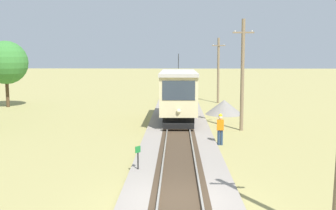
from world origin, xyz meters
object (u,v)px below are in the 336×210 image
Objects in this scene: utility_pole_mid at (218,70)px; trackside_signal_marker at (138,158)px; red_tram at (178,93)px; tree_right_near at (6,63)px; utility_pole_near_tram at (242,74)px; track_worker at (220,128)px; gravel_pile at (224,107)px.

utility_pole_mid is 25.56m from trackside_signal_marker.
red_tram is 1.34× the size of tree_right_near.
utility_pole_near_tram is 15.02m from utility_pole_mid.
utility_pole_near_tram is 4.12× the size of track_worker.
track_worker is (4.08, 5.31, 0.32)m from trackside_signal_marker.
utility_pole_near_tram is 7.65m from gravel_pile.
red_tram is 1.26× the size of utility_pole_mid.
gravel_pile is at bearing 71.19° from trackside_signal_marker.
trackside_signal_marker is at bearing -103.61° from utility_pole_mid.
utility_pole_near_tram is 6.24× the size of trackside_signal_marker.
track_worker is at bearing -95.59° from utility_pole_mid.
gravel_pile is (-0.31, -8.05, -2.88)m from utility_pole_mid.
red_tram is 4.79× the size of track_worker.
red_tram is 12.75m from trackside_signal_marker.
red_tram reaches higher than trackside_signal_marker.
trackside_signal_marker is at bearing -98.01° from red_tram.
red_tram reaches higher than track_worker.
utility_pole_near_tram is 23.53m from tree_right_near.
utility_pole_mid is (4.21, 12.16, 1.30)m from red_tram.
gravel_pile is (5.67, 16.64, -0.05)m from trackside_signal_marker.
utility_pole_mid is at bearing 70.89° from red_tram.
utility_pole_mid reaches higher than gravel_pile.
utility_pole_near_tram is at bearing 58.30° from trackside_signal_marker.
track_worker is (-1.90, -4.37, -2.79)m from utility_pole_near_tram.
gravel_pile is 1.79× the size of track_worker.
utility_pole_mid is 1.07× the size of tree_right_near.
utility_pole_near_tram is (4.21, -2.85, 1.58)m from red_tram.
trackside_signal_marker is at bearing -121.70° from utility_pole_near_tram.
red_tram is at bearing -26.61° from tree_right_near.
gravel_pile is at bearing 92.57° from utility_pole_near_tram.
utility_pole_mid is 2.13× the size of gravel_pile.
track_worker is at bearing 52.43° from trackside_signal_marker.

